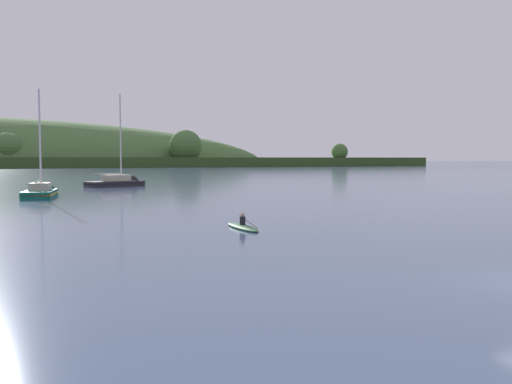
{
  "coord_description": "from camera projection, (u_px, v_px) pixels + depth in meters",
  "views": [
    {
      "loc": [
        -15.01,
        -12.03,
        3.9
      ],
      "look_at": [
        0.87,
        25.38,
        1.45
      ],
      "focal_mm": 39.13,
      "sensor_mm": 36.0,
      "label": 1
    }
  ],
  "objects": [
    {
      "name": "canoe_with_paddler",
      "position": [
        243.0,
        227.0,
        30.97
      ],
      "size": [
        1.41,
        4.08,
        1.02
      ],
      "rotation": [
        0.0,
        0.0,
        4.72
      ],
      "color": "#33663D",
      "rests_on": "ground"
    },
    {
      "name": "sailboat_midwater_white",
      "position": [
        122.0,
        185.0,
        78.13
      ],
      "size": [
        9.36,
        6.05,
        14.27
      ],
      "rotation": [
        0.0,
        0.0,
        0.39
      ],
      "color": "#232328",
      "rests_on": "ground"
    },
    {
      "name": "sailboat_near_mooring",
      "position": [
        41.0,
        194.0,
        56.09
      ],
      "size": [
        3.88,
        8.04,
        11.99
      ],
      "rotation": [
        0.0,
        0.0,
        1.41
      ],
      "color": "#0F564C",
      "rests_on": "ground"
    }
  ]
}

